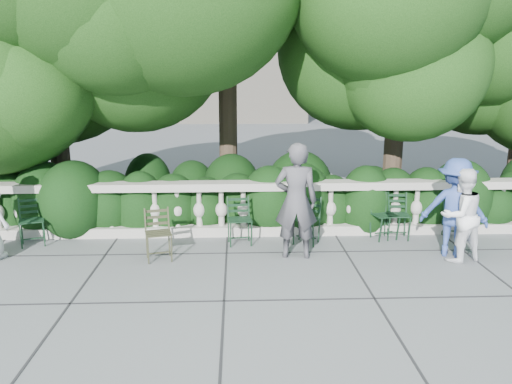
{
  "coord_description": "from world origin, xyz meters",
  "views": [
    {
      "loc": [
        -0.31,
        -7.05,
        2.91
      ],
      "look_at": [
        0.0,
        1.0,
        1.0
      ],
      "focal_mm": 35.0,
      "sensor_mm": 36.0,
      "label": 1
    }
  ],
  "objects_px": {
    "chair_c": "(303,246)",
    "chair_f": "(398,241)",
    "person_woman_grey": "(296,201)",
    "person_older_blue": "(455,208)",
    "chair_a": "(34,248)",
    "chair_b": "(241,247)",
    "person_casual_man": "(461,215)",
    "chair_weathered": "(160,263)",
    "chair_d": "(388,241)",
    "chair_e": "(456,240)"
  },
  "relations": [
    {
      "from": "chair_c",
      "to": "chair_f",
      "type": "bearing_deg",
      "value": 32.54
    },
    {
      "from": "person_woman_grey",
      "to": "person_older_blue",
      "type": "height_order",
      "value": "person_woman_grey"
    },
    {
      "from": "chair_a",
      "to": "chair_b",
      "type": "xyz_separation_m",
      "value": [
        3.56,
        -0.09,
        0.0
      ]
    },
    {
      "from": "person_older_blue",
      "to": "person_casual_man",
      "type": "bearing_deg",
      "value": 114.68
    },
    {
      "from": "chair_a",
      "to": "person_older_blue",
      "type": "distance_m",
      "value": 7.09
    },
    {
      "from": "chair_a",
      "to": "chair_weathered",
      "type": "bearing_deg",
      "value": -39.04
    },
    {
      "from": "chair_a",
      "to": "chair_d",
      "type": "distance_m",
      "value": 6.19
    },
    {
      "from": "chair_c",
      "to": "chair_weathered",
      "type": "bearing_deg",
      "value": -137.06
    },
    {
      "from": "chair_d",
      "to": "chair_f",
      "type": "distance_m",
      "value": 0.18
    },
    {
      "from": "chair_a",
      "to": "person_woman_grey",
      "type": "relative_size",
      "value": 0.45
    },
    {
      "from": "chair_e",
      "to": "person_casual_man",
      "type": "distance_m",
      "value": 1.3
    },
    {
      "from": "chair_f",
      "to": "chair_weathered",
      "type": "height_order",
      "value": "same"
    },
    {
      "from": "chair_weathered",
      "to": "person_woman_grey",
      "type": "xyz_separation_m",
      "value": [
        2.16,
        0.21,
        0.94
      ]
    },
    {
      "from": "chair_c",
      "to": "chair_weathered",
      "type": "relative_size",
      "value": 1.0
    },
    {
      "from": "chair_c",
      "to": "chair_f",
      "type": "distance_m",
      "value": 1.73
    },
    {
      "from": "chair_weathered",
      "to": "person_older_blue",
      "type": "bearing_deg",
      "value": -11.43
    },
    {
      "from": "chair_c",
      "to": "person_older_blue",
      "type": "xyz_separation_m",
      "value": [
        2.37,
        -0.53,
        0.81
      ]
    },
    {
      "from": "chair_f",
      "to": "person_casual_man",
      "type": "xyz_separation_m",
      "value": [
        0.65,
        -0.95,
        0.75
      ]
    },
    {
      "from": "chair_a",
      "to": "person_casual_man",
      "type": "relative_size",
      "value": 0.56
    },
    {
      "from": "chair_e",
      "to": "person_casual_man",
      "type": "relative_size",
      "value": 0.56
    },
    {
      "from": "chair_b",
      "to": "person_woman_grey",
      "type": "relative_size",
      "value": 0.45
    },
    {
      "from": "person_woman_grey",
      "to": "chair_e",
      "type": "bearing_deg",
      "value": -161.77
    },
    {
      "from": "chair_a",
      "to": "chair_weathered",
      "type": "relative_size",
      "value": 1.0
    },
    {
      "from": "chair_b",
      "to": "chair_a",
      "type": "bearing_deg",
      "value": 171.31
    },
    {
      "from": "chair_d",
      "to": "person_older_blue",
      "type": "bearing_deg",
      "value": -57.49
    },
    {
      "from": "chair_e",
      "to": "person_casual_man",
      "type": "xyz_separation_m",
      "value": [
        -0.42,
        -0.98,
        0.75
      ]
    },
    {
      "from": "chair_d",
      "to": "person_older_blue",
      "type": "relative_size",
      "value": 0.52
    },
    {
      "from": "chair_a",
      "to": "person_casual_man",
      "type": "xyz_separation_m",
      "value": [
        7.02,
        -0.86,
        0.75
      ]
    },
    {
      "from": "chair_a",
      "to": "chair_weathered",
      "type": "distance_m",
      "value": 2.42
    },
    {
      "from": "chair_e",
      "to": "person_older_blue",
      "type": "xyz_separation_m",
      "value": [
        -0.43,
        -0.75,
        0.81
      ]
    },
    {
      "from": "chair_f",
      "to": "chair_e",
      "type": "bearing_deg",
      "value": 6.28
    },
    {
      "from": "chair_weathered",
      "to": "chair_b",
      "type": "bearing_deg",
      "value": 15.41
    },
    {
      "from": "chair_f",
      "to": "chair_c",
      "type": "bearing_deg",
      "value": -169.06
    },
    {
      "from": "chair_a",
      "to": "person_woman_grey",
      "type": "height_order",
      "value": "person_woman_grey"
    },
    {
      "from": "chair_a",
      "to": "chair_b",
      "type": "height_order",
      "value": "same"
    },
    {
      "from": "person_casual_man",
      "to": "chair_c",
      "type": "bearing_deg",
      "value": -36.2
    },
    {
      "from": "chair_b",
      "to": "chair_c",
      "type": "height_order",
      "value": "same"
    },
    {
      "from": "chair_a",
      "to": "chair_b",
      "type": "bearing_deg",
      "value": -21.14
    },
    {
      "from": "person_casual_man",
      "to": "person_older_blue",
      "type": "relative_size",
      "value": 0.93
    },
    {
      "from": "chair_c",
      "to": "chair_weathered",
      "type": "xyz_separation_m",
      "value": [
        -2.37,
        -0.71,
        0.0
      ]
    },
    {
      "from": "chair_c",
      "to": "person_woman_grey",
      "type": "height_order",
      "value": "person_woman_grey"
    },
    {
      "from": "chair_b",
      "to": "chair_f",
      "type": "height_order",
      "value": "same"
    },
    {
      "from": "chair_b",
      "to": "chair_d",
      "type": "bearing_deg",
      "value": -2.96
    },
    {
      "from": "chair_e",
      "to": "chair_f",
      "type": "bearing_deg",
      "value": -170.88
    },
    {
      "from": "person_woman_grey",
      "to": "chair_f",
      "type": "bearing_deg",
      "value": -155.54
    },
    {
      "from": "chair_b",
      "to": "person_casual_man",
      "type": "height_order",
      "value": "person_casual_man"
    },
    {
      "from": "chair_e",
      "to": "chair_f",
      "type": "relative_size",
      "value": 1.0
    },
    {
      "from": "person_casual_man",
      "to": "chair_d",
      "type": "bearing_deg",
      "value": -67.35
    },
    {
      "from": "chair_c",
      "to": "chair_d",
      "type": "xyz_separation_m",
      "value": [
        1.54,
        0.19,
        0.0
      ]
    },
    {
      "from": "chair_c",
      "to": "person_woman_grey",
      "type": "bearing_deg",
      "value": -85.91
    }
  ]
}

